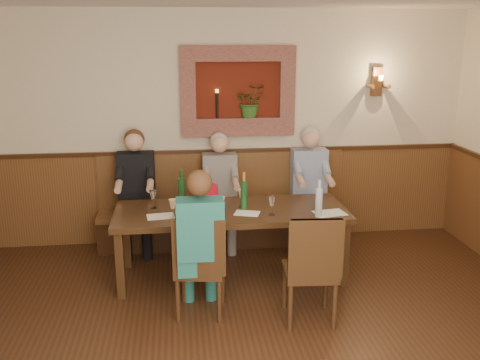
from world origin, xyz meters
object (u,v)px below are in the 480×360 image
Objects in this scene: dining_table at (231,216)px; bench at (223,218)px; chair_near_left at (201,285)px; spittoon_bucket at (206,199)px; chair_near_right at (309,289)px; wine_bottle_green_a at (244,194)px; wine_bottle_green_b at (182,192)px; person_chair_front at (200,256)px; water_bottle at (319,202)px; person_bench_right at (310,197)px; person_bench_left at (137,202)px; person_bench_mid at (220,201)px.

bench is (0.00, 0.94, -0.35)m from dining_table.
chair_near_left is 0.93m from spittoon_bucket.
spittoon_bucket is (-0.87, 0.93, 0.59)m from chair_near_right.
wine_bottle_green_b is at bearing 165.97° from wine_bottle_green_a.
water_bottle is at bearing 20.78° from person_chair_front.
water_bottle is at bearing -20.88° from dining_table.
wine_bottle_green_a is (-0.91, -0.83, 0.32)m from person_bench_right.
water_bottle is at bearing -31.78° from person_bench_left.
bench is 2.07× the size of person_bench_left.
person_bench_left is (-1.03, 0.84, -0.07)m from dining_table.
person_chair_front is at bearing -122.21° from wine_bottle_green_a.
person_bench_left is at bearing 127.99° from wine_bottle_green_b.
person_bench_mid is 1.50m from water_bottle.
chair_near_right is 0.71× the size of person_bench_left.
wine_bottle_green_b is (-0.46, -0.67, 0.34)m from person_bench_mid.
person_bench_left is at bearing 130.69° from spittoon_bucket.
person_bench_left is 2.08m from person_bench_right.
person_chair_front is 1.01m from wine_bottle_green_b.
person_bench_left reaches higher than water_bottle.
wine_bottle_green_b reaches higher than bench.
dining_table is at bearing -176.80° from wine_bottle_green_a.
chair_near_right is at bearing -3.77° from chair_near_left.
wine_bottle_green_a is (1.16, -0.83, 0.31)m from person_bench_left.
person_bench_left is at bearing 148.22° from water_bottle.
spittoon_bucket is (-1.31, -0.89, 0.30)m from person_bench_right.
person_bench_left is 1.04× the size of person_bench_mid.
chair_near_right is (0.60, -0.98, -0.38)m from dining_table.
person_bench_left is 5.20× the size of spittoon_bucket.
water_bottle is at bearing -52.65° from person_bench_mid.
bench is at bearing 57.02° from wine_bottle_green_b.
spittoon_bucket is at bearing -171.57° from wine_bottle_green_a.
wine_bottle_green_b is at bearing -124.53° from person_bench_mid.
chair_near_right reaches higher than dining_table.
person_bench_mid reaches higher than water_bottle.
wine_bottle_green_a is (0.40, 0.06, 0.02)m from spittoon_bucket.
person_bench_right is 1.27m from wine_bottle_green_a.
dining_table is 2.44× the size of chair_near_left.
bench is at bearing 90.00° from dining_table.
chair_near_left is at bearing -67.39° from person_bench_left.
person_bench_left reaches higher than person_bench_mid.
spittoon_bucket is at bearing -49.31° from person_bench_left.
chair_near_right is 2.61× the size of wine_bottle_green_b.
spittoon_bucket is 0.40m from wine_bottle_green_a.
water_bottle is (0.84, -0.32, 0.23)m from dining_table.
water_bottle reaches higher than spittoon_bucket.
bench is 1.09m from wine_bottle_green_b.
dining_table is 2.34× the size of chair_near_right.
person_bench_left is at bearing 112.46° from person_chair_front.
wine_bottle_green_a is at bearing -14.03° from wine_bottle_green_b.
wine_bottle_green_a reaches higher than bench.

